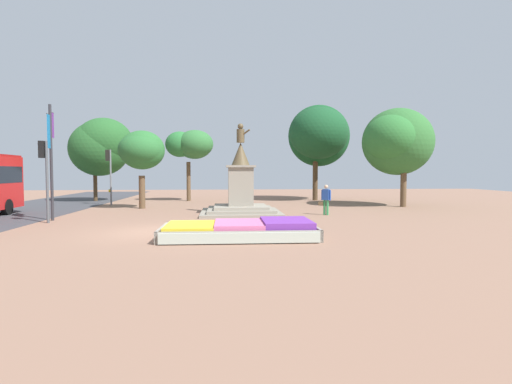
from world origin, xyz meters
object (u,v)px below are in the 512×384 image
traffic_light_mid_block (44,166)px  traffic_light_far_corner (109,167)px  flower_planter (242,230)px  pedestrian_with_handbag (326,198)px  statue_monument (241,194)px  banner_pole (51,156)px

traffic_light_mid_block → traffic_light_far_corner: traffic_light_far_corner is taller
flower_planter → pedestrian_with_handbag: size_ratio=3.37×
traffic_light_mid_block → pedestrian_with_handbag: (14.14, 2.37, -1.75)m
flower_planter → traffic_light_far_corner: (-8.90, 14.96, 2.47)m
statue_monument → traffic_light_mid_block: statue_monument is taller
statue_monument → pedestrian_with_handbag: 4.85m
statue_monument → traffic_light_far_corner: statue_monument is taller
flower_planter → banner_pole: (-9.19, 5.95, 2.95)m
statue_monument → pedestrian_with_handbag: size_ratio=3.05×
traffic_light_mid_block → pedestrian_with_handbag: size_ratio=2.28×
flower_planter → traffic_light_mid_block: size_ratio=1.48×
traffic_light_far_corner → pedestrian_with_handbag: traffic_light_far_corner is taller
pedestrian_with_handbag → traffic_light_mid_block: bearing=-170.5°
traffic_light_far_corner → pedestrian_with_handbag: (13.96, -7.65, -1.79)m
statue_monument → traffic_light_far_corner: bearing=144.1°
traffic_light_mid_block → traffic_light_far_corner: 10.02m
flower_planter → traffic_light_mid_block: (-9.09, 4.94, 2.43)m
pedestrian_with_handbag → traffic_light_far_corner: bearing=151.3°
traffic_light_far_corner → banner_pole: (-0.29, -9.01, 0.48)m
traffic_light_far_corner → banner_pole: banner_pole is taller
flower_planter → pedestrian_with_handbag: bearing=55.4°
traffic_light_mid_block → banner_pole: (-0.10, 1.01, 0.51)m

